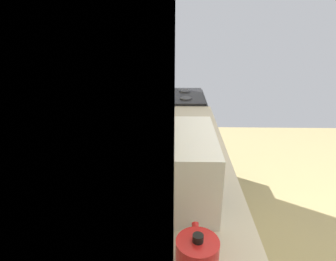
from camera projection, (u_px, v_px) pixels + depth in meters
wall_back at (94, 90)px, 1.32m from camera, size 4.00×0.12×2.76m
oven_range at (174, 139)px, 3.06m from camera, size 0.62×0.62×1.11m
microwave at (170, 166)px, 1.29m from camera, size 0.48×0.40×0.30m
kettle at (197, 257)px, 0.92m from camera, size 0.18×0.13×0.15m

